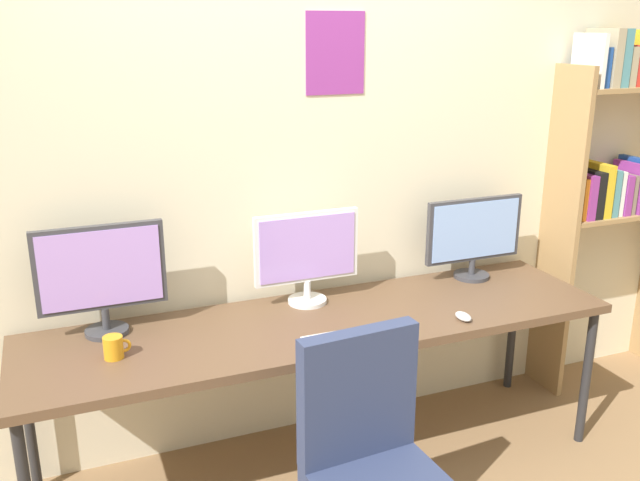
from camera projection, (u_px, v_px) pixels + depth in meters
The scene contains 9 objects.
wall_back at pixel (291, 176), 3.23m from camera, with size 5.01×0.11×2.60m.
desk at pixel (324, 329), 3.04m from camera, with size 2.61×0.68×0.74m.
bookshelf at pixel (614, 174), 3.72m from camera, with size 0.83×0.28×1.96m.
monitor_left at pixel (101, 274), 2.82m from camera, with size 0.52×0.18×0.47m.
monitor_center at pixel (307, 253), 3.14m from camera, with size 0.50×0.18×0.43m.
monitor_right at pixel (474, 234), 3.46m from camera, with size 0.53×0.18×0.42m.
keyboard_main at pixel (345, 339), 2.82m from camera, with size 0.35×0.13×0.02m, color silver.
computer_mouse at pixel (463, 316), 3.02m from camera, with size 0.06×0.10×0.03m, color silver.
coffee_mug at pixel (114, 347), 2.66m from camera, with size 0.11×0.08×0.09m.
Camera 1 is at (-1.05, -1.98, 1.98)m, focal length 38.66 mm.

